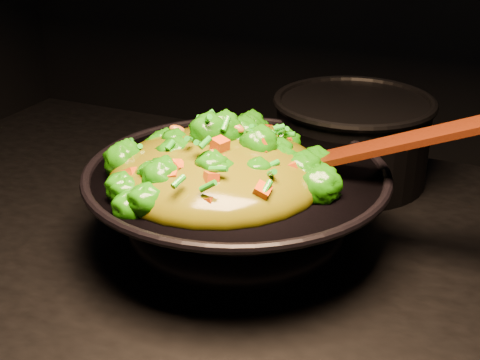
% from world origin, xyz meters
% --- Properties ---
extents(wok, '(0.44, 0.44, 0.10)m').
position_xyz_m(wok, '(0.00, 0.07, 0.95)').
color(wok, black).
rests_on(wok, stovetop).
extents(stir_fry, '(0.27, 0.27, 0.09)m').
position_xyz_m(stir_fry, '(-0.01, 0.04, 1.04)').
color(stir_fry, '#1C7108').
rests_on(stir_fry, wok).
extents(spatula, '(0.28, 0.05, 0.12)m').
position_xyz_m(spatula, '(0.18, 0.11, 1.05)').
color(spatula, '#3D0F06').
rests_on(spatula, wok).
extents(back_pot, '(0.26, 0.26, 0.13)m').
position_xyz_m(back_pot, '(0.08, 0.32, 0.96)').
color(back_pot, black).
rests_on(back_pot, stovetop).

